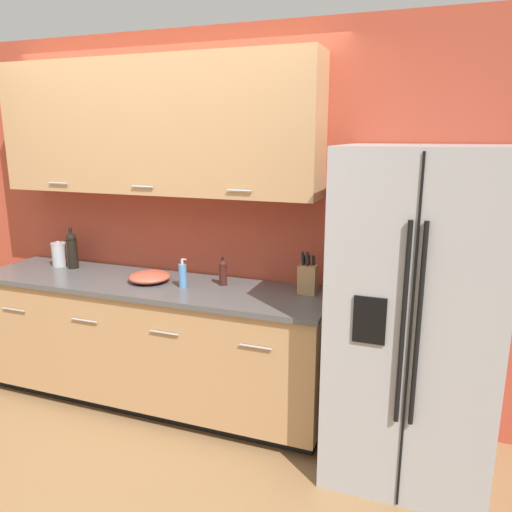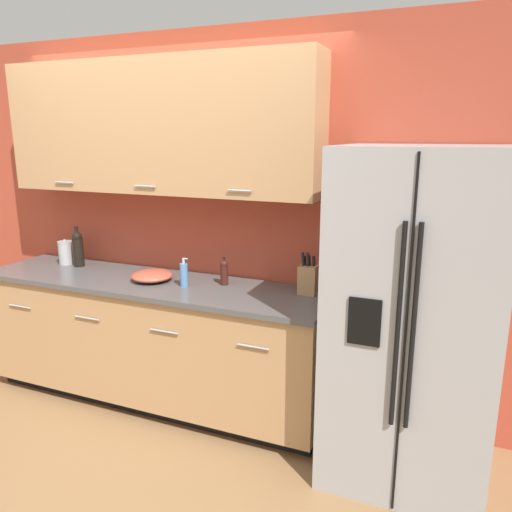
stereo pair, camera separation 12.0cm
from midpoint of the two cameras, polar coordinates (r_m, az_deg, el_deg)
The scene contains 10 objects.
ground_plane at distance 3.29m, azimuth -19.23°, elevation -22.64°, with size 14.00×14.00×0.00m, color olive.
wall_back at distance 3.66m, azimuth -8.66°, elevation 7.47°, with size 10.00×0.39×2.60m.
counter_unit at distance 3.71m, azimuth -10.63°, elevation -9.44°, with size 2.56×0.64×0.92m.
refrigerator at distance 2.91m, azimuth 18.65°, elevation -6.73°, with size 0.87×0.83×1.86m.
knife_block at distance 3.19m, azimuth 7.03°, elevation -2.58°, with size 0.11×0.09×0.28m.
wine_bottle at distance 4.04m, azimuth -18.88°, elevation 0.87°, with size 0.08×0.08×0.31m.
soap_dispenser at distance 3.35m, azimuth -7.23°, elevation -2.12°, with size 0.06×0.05×0.20m.
oil_bottle at distance 3.37m, azimuth -2.63°, elevation -1.83°, with size 0.05×0.05×0.19m.
steel_canister at distance 4.16m, azimuth -20.17°, elevation 0.37°, with size 0.11×0.11×0.20m.
mixing_bowl at distance 3.54m, azimuth -10.85°, elevation -2.22°, with size 0.29×0.29×0.07m.
Camera 2 is at (1.93, -1.88, 1.91)m, focal length 35.00 mm.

